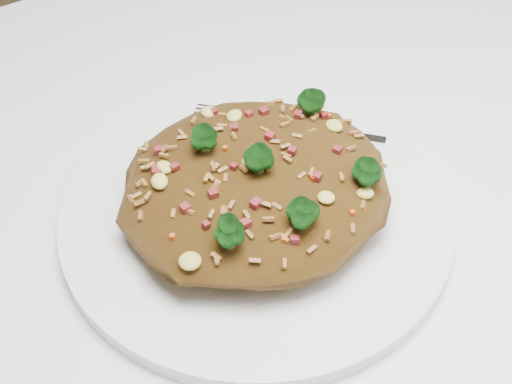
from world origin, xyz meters
TOP-DOWN VIEW (x-y plane):
  - dining_table at (0.00, 0.00)m, footprint 1.20×0.80m
  - plate at (-0.07, 0.00)m, footprint 0.29×0.29m
  - fried_rice at (-0.07, 0.00)m, footprint 0.20×0.18m
  - fork at (0.01, 0.06)m, footprint 0.12×0.13m

SIDE VIEW (x-z plane):
  - dining_table at x=0.00m, z-range 0.28..1.03m
  - plate at x=-0.07m, z-range 0.75..0.76m
  - fork at x=0.01m, z-range 0.76..0.77m
  - fried_rice at x=-0.07m, z-range 0.76..0.83m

